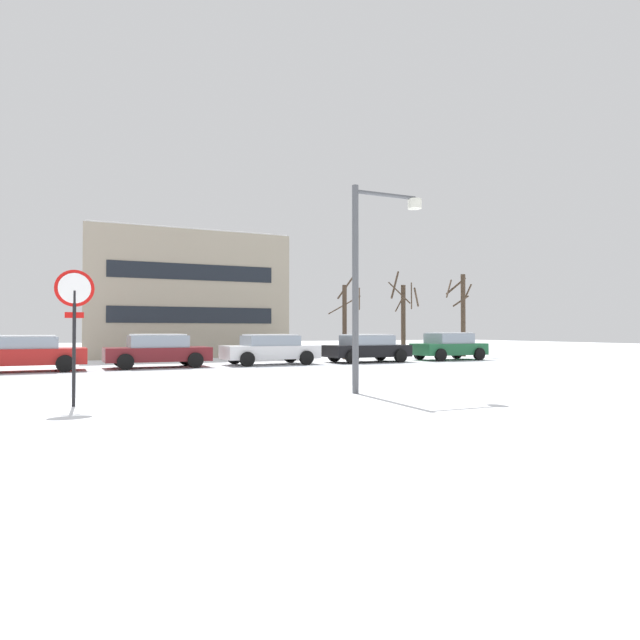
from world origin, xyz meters
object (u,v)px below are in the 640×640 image
object	(u,v)px
stop_sign	(74,310)
parked_car_red	(23,353)
parked_car_maroon	(158,350)
parked_car_white	(270,349)
street_lamp	(369,264)
parked_car_green	(449,346)
parked_car_black	(367,348)

from	to	relation	value
stop_sign	parked_car_red	world-z (taller)	stop_sign
stop_sign	parked_car_red	size ratio (longest dim) A/B	0.63
parked_car_maroon	parked_car_white	distance (m)	4.94
street_lamp	parked_car_maroon	bearing A→B (deg)	107.44
stop_sign	parked_car_red	xyz separation A→B (m)	(-1.88, 11.02, -1.25)
stop_sign	parked_car_green	distance (m)	21.21
stop_sign	parked_car_white	size ratio (longest dim) A/B	0.64
parked_car_red	parked_car_maroon	distance (m)	4.96
street_lamp	parked_car_red	xyz separation A→B (m)	(-8.60, 11.29, -2.51)
parked_car_black	parked_car_green	world-z (taller)	parked_car_green
parked_car_red	parked_car_maroon	bearing A→B (deg)	4.11
parked_car_red	parked_car_green	size ratio (longest dim) A/B	1.14
street_lamp	parked_car_green	distance (m)	16.28
parked_car_white	parked_car_black	xyz separation A→B (m)	(4.94, -0.15, -0.01)
parked_car_black	parked_car_green	bearing A→B (deg)	0.67
parked_car_black	street_lamp	bearing A→B (deg)	-118.42
parked_car_red	parked_car_maroon	xyz separation A→B (m)	(4.94, 0.35, 0.01)
stop_sign	parked_car_green	world-z (taller)	stop_sign
parked_car_white	parked_car_black	bearing A→B (deg)	-1.68
stop_sign	parked_car_white	bearing A→B (deg)	54.89
parked_car_red	stop_sign	bearing A→B (deg)	-80.34
stop_sign	parked_car_black	distance (m)	17.21
stop_sign	parked_car_maroon	world-z (taller)	stop_sign
parked_car_red	parked_car_green	distance (m)	19.78
parked_car_black	parked_car_red	bearing A→B (deg)	-179.12
street_lamp	parked_car_white	world-z (taller)	street_lamp
street_lamp	parked_car_black	size ratio (longest dim) A/B	1.24
parked_car_black	parked_car_green	distance (m)	4.94
stop_sign	street_lamp	xyz separation A→B (m)	(6.73, -0.26, 1.25)
parked_car_maroon	parked_car_green	world-z (taller)	parked_car_green
stop_sign	parked_car_green	bearing A→B (deg)	32.28
parked_car_maroon	parked_car_green	bearing A→B (deg)	-0.27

